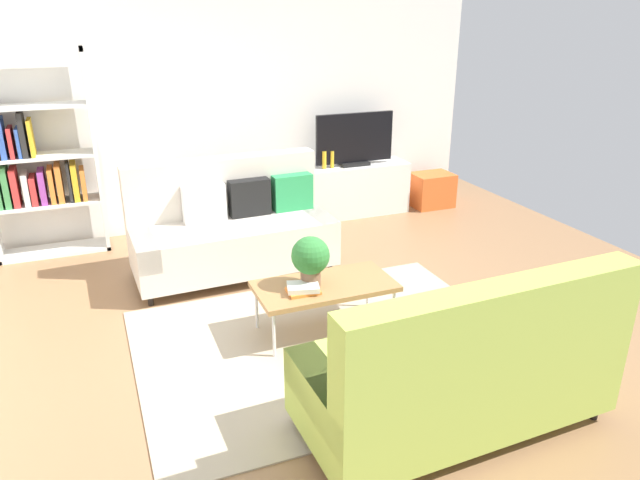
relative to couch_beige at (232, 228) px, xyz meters
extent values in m
plane|color=#936B47|center=(0.23, -1.29, -0.45)|extent=(7.68, 7.68, 0.00)
cube|color=white|center=(0.23, 1.51, 1.00)|extent=(6.40, 0.12, 2.90)
cube|color=tan|center=(0.34, -1.62, -0.45)|extent=(2.90, 2.20, 0.01)
cube|color=beige|center=(-0.01, -0.07, -0.13)|extent=(1.93, 0.90, 0.44)
cube|color=beige|center=(-0.02, 0.25, 0.37)|extent=(1.91, 0.26, 0.56)
cube|color=beige|center=(0.84, -0.04, -0.02)|extent=(0.23, 0.85, 0.22)
cube|color=beige|center=(-0.86, -0.10, -0.02)|extent=(0.23, 0.85, 0.22)
cylinder|color=black|center=(0.87, -0.38, -0.40)|extent=(0.05, 0.05, 0.10)
cylinder|color=black|center=(-0.87, -0.44, -0.40)|extent=(0.05, 0.05, 0.10)
cylinder|color=black|center=(0.85, 0.30, -0.40)|extent=(0.05, 0.05, 0.10)
cylinder|color=black|center=(-0.89, 0.24, -0.40)|extent=(0.05, 0.05, 0.10)
cube|color=#288C4C|center=(0.65, 0.09, 0.27)|extent=(0.40, 0.15, 0.36)
cube|color=black|center=(0.20, 0.07, 0.27)|extent=(0.40, 0.15, 0.36)
cube|color=white|center=(-0.24, 0.06, 0.27)|extent=(0.40, 0.15, 0.36)
cube|color=#A3BC4C|center=(0.69, -2.77, -0.13)|extent=(1.92, 0.90, 0.44)
cube|color=#A3BC4C|center=(0.70, -3.09, 0.37)|extent=(1.91, 0.26, 0.56)
cube|color=#A3BC4C|center=(-0.16, -2.80, -0.02)|extent=(0.23, 0.85, 0.22)
cube|color=#A3BC4C|center=(1.54, -2.75, -0.02)|extent=(0.23, 0.85, 0.22)
cylinder|color=black|center=(-0.19, -2.46, -0.40)|extent=(0.05, 0.05, 0.10)
cylinder|color=black|center=(1.55, -2.41, -0.40)|extent=(0.05, 0.05, 0.10)
cylinder|color=black|center=(1.57, -3.09, -0.40)|extent=(0.05, 0.05, 0.10)
cube|color=#288C4C|center=(0.02, -2.93, 0.27)|extent=(0.40, 0.15, 0.36)
cube|color=#9E7042|center=(0.39, -1.42, -0.05)|extent=(1.10, 0.56, 0.04)
cylinder|color=silver|center=(-0.11, -1.19, -0.26)|extent=(0.02, 0.02, 0.38)
cylinder|color=silver|center=(0.89, -1.19, -0.26)|extent=(0.02, 0.02, 0.38)
cylinder|color=silver|center=(-0.11, -1.65, -0.26)|extent=(0.02, 0.02, 0.38)
cylinder|color=silver|center=(0.89, -1.65, -0.26)|extent=(0.02, 0.02, 0.38)
cube|color=silver|center=(1.84, 1.17, -0.13)|extent=(1.40, 0.44, 0.64)
cube|color=black|center=(1.84, 1.15, 0.21)|extent=(0.36, 0.20, 0.04)
cube|color=black|center=(1.84, 1.15, 0.53)|extent=(1.00, 0.05, 0.60)
cube|color=white|center=(-1.13, 1.19, 0.60)|extent=(0.04, 0.36, 2.10)
cube|color=white|center=(-1.66, 1.19, 1.63)|extent=(1.10, 0.36, 0.04)
cube|color=white|center=(-1.66, 1.19, -0.43)|extent=(1.10, 0.36, 0.04)
cube|color=white|center=(-1.66, 1.19, 0.10)|extent=(1.02, 0.36, 0.03)
cube|color=white|center=(-1.66, 1.19, 0.60)|extent=(1.02, 0.36, 0.03)
cube|color=white|center=(-1.66, 1.19, 1.10)|extent=(1.02, 0.36, 0.03)
cube|color=#3F8C4C|center=(-2.02, 1.19, 0.32)|extent=(0.06, 0.29, 0.42)
cube|color=red|center=(-1.94, 1.19, 0.31)|extent=(0.06, 0.29, 0.39)
cube|color=silver|center=(-1.84, 1.19, 0.28)|extent=(0.06, 0.29, 0.33)
cube|color=red|center=(-1.77, 1.19, 0.26)|extent=(0.06, 0.29, 0.29)
cube|color=purple|center=(-1.69, 1.19, 0.29)|extent=(0.06, 0.29, 0.35)
cube|color=orange|center=(-1.60, 1.19, 0.29)|extent=(0.05, 0.29, 0.36)
cube|color=orange|center=(-1.52, 1.19, 0.31)|extent=(0.06, 0.29, 0.39)
cube|color=#262626|center=(-1.43, 1.19, 0.32)|extent=(0.03, 0.29, 0.42)
cube|color=gold|center=(-1.37, 1.19, 0.31)|extent=(0.06, 0.29, 0.39)
cube|color=orange|center=(-1.29, 1.19, 0.28)|extent=(0.05, 0.29, 0.33)
cube|color=#3359B2|center=(-1.97, 1.19, 0.81)|extent=(0.05, 0.29, 0.40)
cube|color=red|center=(-1.90, 1.19, 0.76)|extent=(0.04, 0.29, 0.30)
cube|color=#3359B2|center=(-1.83, 1.19, 0.76)|extent=(0.03, 0.29, 0.29)
cube|color=#262626|center=(-1.78, 1.19, 0.83)|extent=(0.05, 0.29, 0.44)
cube|color=gold|center=(-1.71, 1.19, 0.80)|extent=(0.04, 0.29, 0.36)
cube|color=orange|center=(2.94, 1.07, -0.23)|extent=(0.52, 0.40, 0.44)
cylinder|color=brown|center=(0.28, -1.41, 0.04)|extent=(0.16, 0.16, 0.14)
sphere|color=#2D7233|center=(0.28, -1.41, 0.22)|extent=(0.30, 0.30, 0.30)
cube|color=orange|center=(0.18, -1.50, -0.02)|extent=(0.25, 0.19, 0.03)
cube|color=silver|center=(0.18, -1.50, 0.01)|extent=(0.28, 0.24, 0.04)
cylinder|color=silver|center=(1.26, 1.22, 0.28)|extent=(0.11, 0.11, 0.19)
cylinder|color=gold|center=(1.43, 1.13, 0.29)|extent=(0.05, 0.05, 0.21)
cylinder|color=gold|center=(1.53, 1.13, 0.29)|extent=(0.05, 0.05, 0.21)
camera|label=1|loc=(-1.21, -5.31, 1.99)|focal=33.11mm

